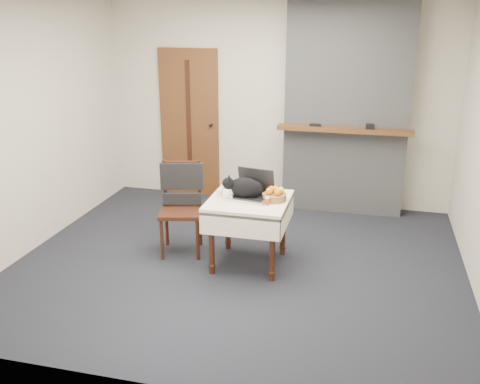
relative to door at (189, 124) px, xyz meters
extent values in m
plane|color=black|center=(1.20, -1.97, -1.00)|extent=(4.50, 4.50, 0.00)
cube|color=beige|center=(1.20, 0.03, 0.30)|extent=(4.50, 0.02, 2.60)
cube|color=beige|center=(-1.05, -1.97, 0.30)|extent=(0.02, 4.00, 2.60)
cube|color=brown|center=(0.00, 0.00, 0.00)|extent=(0.82, 0.05, 2.00)
cube|color=#33150D|center=(0.00, -0.03, 0.00)|extent=(0.06, 0.01, 1.70)
cylinder|color=black|center=(0.32, -0.04, 0.00)|extent=(0.04, 0.06, 0.04)
cube|color=gray|center=(2.10, -0.12, 0.30)|extent=(1.50, 0.30, 2.60)
cube|color=brown|center=(2.10, -0.36, 0.10)|extent=(1.62, 0.18, 0.05)
cube|color=black|center=(1.75, -0.36, 0.14)|extent=(0.14, 0.04, 0.03)
cube|color=black|center=(2.40, -0.36, 0.16)|extent=(0.10, 0.07, 0.06)
cylinder|color=#33150D|center=(1.00, -2.28, -0.68)|extent=(0.06, 0.06, 0.64)
sphere|color=#33150D|center=(1.00, -2.28, -0.92)|extent=(0.07, 0.07, 0.07)
cylinder|color=#33150D|center=(1.60, -2.28, -0.68)|extent=(0.06, 0.06, 0.64)
sphere|color=#33150D|center=(1.60, -2.28, -0.92)|extent=(0.07, 0.07, 0.07)
cylinder|color=#33150D|center=(1.00, -1.68, -0.68)|extent=(0.06, 0.06, 0.64)
sphere|color=#33150D|center=(1.00, -1.68, -0.92)|extent=(0.07, 0.07, 0.07)
cylinder|color=#33150D|center=(1.60, -1.68, -0.68)|extent=(0.06, 0.06, 0.64)
sphere|color=#33150D|center=(1.60, -1.68, -0.92)|extent=(0.07, 0.07, 0.07)
cube|color=white|center=(1.30, -1.98, -0.33)|extent=(0.78, 0.78, 0.06)
cube|color=white|center=(1.30, -2.36, -0.44)|extent=(0.78, 0.01, 0.22)
cube|color=white|center=(1.30, -1.59, -0.44)|extent=(0.78, 0.01, 0.22)
cube|color=white|center=(0.92, -1.98, -0.44)|extent=(0.01, 0.78, 0.22)
cube|color=white|center=(1.69, -1.98, -0.44)|extent=(0.01, 0.78, 0.22)
cube|color=#B7B7BC|center=(1.31, -1.98, -0.29)|extent=(0.42, 0.33, 0.02)
cube|color=black|center=(1.31, -1.98, -0.27)|extent=(0.34, 0.23, 0.00)
cube|color=black|center=(1.34, -1.82, -0.15)|extent=(0.39, 0.14, 0.26)
cube|color=#AEDAFF|center=(1.34, -1.83, -0.15)|extent=(0.35, 0.12, 0.23)
ellipsoid|color=black|center=(1.25, -1.95, -0.20)|extent=(0.37, 0.28, 0.21)
ellipsoid|color=black|center=(1.35, -1.92, -0.22)|extent=(0.22, 0.23, 0.17)
sphere|color=black|center=(1.10, -2.00, -0.15)|extent=(0.15, 0.15, 0.12)
ellipsoid|color=white|center=(1.06, -2.01, -0.18)|extent=(0.07, 0.07, 0.06)
ellipsoid|color=white|center=(1.12, -1.99, -0.24)|extent=(0.07, 0.08, 0.08)
cone|color=black|center=(1.12, -2.03, -0.09)|extent=(0.05, 0.06, 0.05)
cone|color=black|center=(1.09, -1.97, -0.09)|extent=(0.05, 0.06, 0.05)
cylinder|color=black|center=(1.43, -1.97, -0.28)|extent=(0.18, 0.04, 0.04)
sphere|color=white|center=(1.13, -2.03, -0.28)|extent=(0.04, 0.04, 0.04)
sphere|color=white|center=(1.11, -1.96, -0.28)|extent=(0.04, 0.04, 0.04)
cylinder|color=white|center=(1.00, -1.96, -0.27)|extent=(0.06, 0.06, 0.07)
cylinder|color=#AA3E14|center=(1.51, -2.10, -0.27)|extent=(0.04, 0.04, 0.07)
cylinder|color=white|center=(1.51, -2.10, -0.23)|extent=(0.04, 0.04, 0.02)
cylinder|color=olive|center=(1.55, -1.95, -0.27)|extent=(0.23, 0.23, 0.07)
sphere|color=orange|center=(1.50, -1.98, -0.20)|extent=(0.07, 0.07, 0.07)
sphere|color=orange|center=(1.59, -1.99, -0.20)|extent=(0.07, 0.07, 0.07)
sphere|color=orange|center=(1.55, -1.90, -0.20)|extent=(0.07, 0.07, 0.07)
sphere|color=yellow|center=(1.61, -1.92, -0.20)|extent=(0.07, 0.07, 0.07)
sphere|color=orange|center=(1.51, -1.91, -0.20)|extent=(0.07, 0.07, 0.07)
cube|color=black|center=(1.51, -1.93, -0.30)|extent=(0.11, 0.11, 0.01)
cube|color=#33150D|center=(0.55, -1.88, -0.54)|extent=(0.52, 0.52, 0.04)
cylinder|color=#33150D|center=(0.41, -2.11, -0.77)|extent=(0.04, 0.04, 0.46)
cylinder|color=#33150D|center=(0.77, -2.02, -0.77)|extent=(0.04, 0.04, 0.46)
cylinder|color=#33150D|center=(0.32, -1.75, -0.77)|extent=(0.04, 0.04, 0.46)
cylinder|color=#33150D|center=(0.68, -1.66, -0.77)|extent=(0.04, 0.04, 0.46)
cylinder|color=#33150D|center=(0.32, -1.75, -0.28)|extent=(0.04, 0.04, 0.51)
cylinder|color=#33150D|center=(0.68, -1.66, -0.28)|extent=(0.04, 0.04, 0.51)
cube|color=#33150D|center=(0.50, -1.71, -0.18)|extent=(0.37, 0.12, 0.29)
cube|color=black|center=(0.50, -1.72, -0.20)|extent=(0.45, 0.17, 0.29)
camera|label=1|loc=(2.42, -6.81, 1.47)|focal=40.00mm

